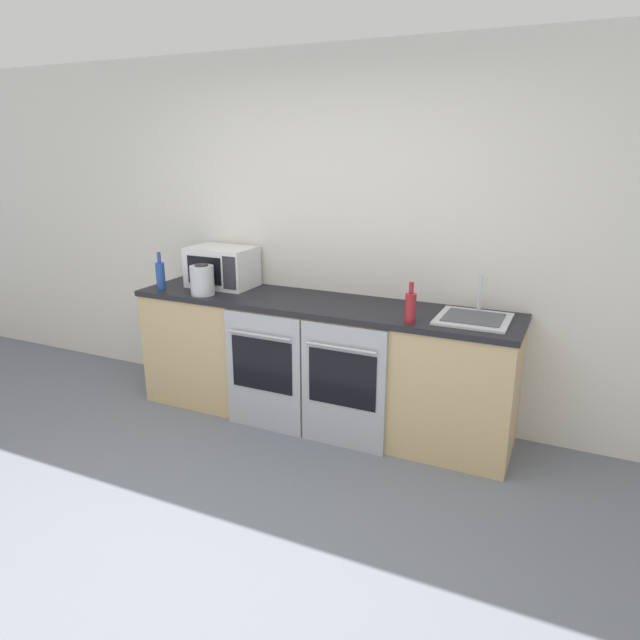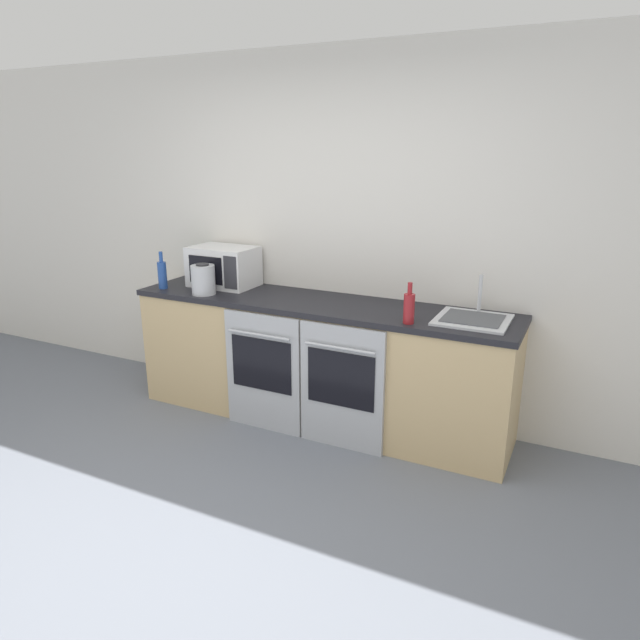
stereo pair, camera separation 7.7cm
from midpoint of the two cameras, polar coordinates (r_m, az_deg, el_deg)
name	(u,v)px [view 2 (the right image)]	position (r m, az deg, el deg)	size (l,w,h in m)	color
ground_plane	(166,558)	(3.11, -14.42, -22.10)	(16.00, 16.00, 0.00)	slate
wall_back	(339,238)	(4.19, 2.40, 8.23)	(10.00, 0.06, 2.60)	silver
counter_back	(319,361)	(4.12, 0.40, -4.16)	(2.77, 0.62, 0.90)	tan
oven_left	(263,372)	(3.99, -5.19, -5.19)	(0.59, 0.06, 0.85)	#A8AAAF
oven_right	(341,387)	(3.74, 2.75, -6.73)	(0.59, 0.06, 0.85)	#A8AAAF
microwave	(224,266)	(4.46, -9.12, 5.31)	(0.49, 0.34, 0.30)	silver
bottle_red	(409,307)	(3.50, 9.52, 1.24)	(0.07, 0.07, 0.26)	maroon
bottle_blue	(162,274)	(4.48, -15.02, 4.46)	(0.07, 0.07, 0.28)	#234793
bottle_green	(194,267)	(4.71, -12.01, 5.19)	(0.07, 0.07, 0.27)	#19722D
kettle	(203,280)	(4.24, -11.09, 3.99)	(0.17, 0.17, 0.23)	#B7BABF
sink	(473,318)	(3.67, 15.63, 0.15)	(0.44, 0.43, 0.26)	silver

